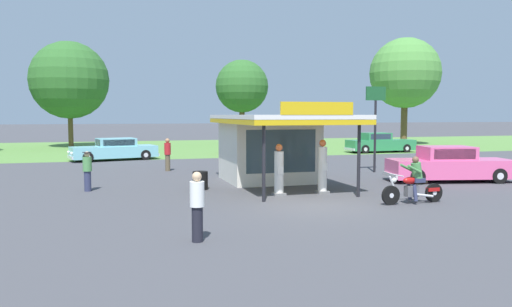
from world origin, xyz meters
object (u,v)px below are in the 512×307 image
object	(u,v)px
gas_pump_nearside	(279,172)
bystander_chatting_near_pumps	(87,170)
gas_pump_offside	(322,169)
parked_car_back_row_far_left	(114,150)
motorcycle_with_rider	(414,184)
bystander_strolling_foreground	(246,147)
featured_classic_sedan	(449,166)
bystander_leaning_by_kiosk	(168,154)
bystander_admiring_sedan	(197,205)
roadside_pole_sign	(375,113)
parked_car_second_row_spare	(380,143)
parked_car_back_row_right	(258,145)
spare_tire_stack	(200,180)

from	to	relation	value
gas_pump_nearside	bystander_chatting_near_pumps	xyz separation A→B (m)	(-6.78, 3.01, -0.04)
gas_pump_offside	parked_car_back_row_far_left	world-z (taller)	gas_pump_offside
motorcycle_with_rider	bystander_strolling_foreground	size ratio (longest dim) A/B	1.36
featured_classic_sedan	bystander_chatting_near_pumps	bearing A→B (deg)	174.38
featured_classic_sedan	bystander_leaning_by_kiosk	xyz separation A→B (m)	(-11.54, 7.61, 0.20)
parked_car_back_row_far_left	bystander_admiring_sedan	size ratio (longest dim) A/B	3.52
featured_classic_sedan	bystander_strolling_foreground	distance (m)	13.55
bystander_chatting_near_pumps	roadside_pole_sign	xyz separation A→B (m)	(13.92, 2.61, 2.20)
motorcycle_with_rider	parked_car_second_row_spare	size ratio (longest dim) A/B	0.42
gas_pump_nearside	motorcycle_with_rider	bearing A→B (deg)	-36.77
parked_car_back_row_right	bystander_admiring_sedan	world-z (taller)	bystander_admiring_sedan
gas_pump_offside	roadside_pole_sign	distance (m)	8.08
parked_car_back_row_far_left	bystander_chatting_near_pumps	world-z (taller)	bystander_chatting_near_pumps
bystander_chatting_near_pumps	spare_tire_stack	distance (m)	4.35
featured_classic_sedan	bystander_chatting_near_pumps	size ratio (longest dim) A/B	3.70
parked_car_second_row_spare	bystander_admiring_sedan	world-z (taller)	bystander_admiring_sedan
bystander_strolling_foreground	spare_tire_stack	size ratio (longest dim) A/B	2.39
motorcycle_with_rider	spare_tire_stack	bearing A→B (deg)	141.26
parked_car_back_row_right	bystander_chatting_near_pumps	world-z (taller)	bystander_chatting_near_pumps
roadside_pole_sign	gas_pump_offside	bearing A→B (deg)	-133.90
bystander_admiring_sedan	bystander_chatting_near_pumps	bearing A→B (deg)	107.68
featured_classic_sedan	parked_car_back_row_far_left	distance (m)	20.58
featured_classic_sedan	bystander_strolling_foreground	xyz separation A→B (m)	(-6.03, 12.13, 0.20)
motorcycle_with_rider	bystander_chatting_near_pumps	size ratio (longest dim) A/B	1.51
bystander_strolling_foreground	parked_car_back_row_right	bearing A→B (deg)	66.36
bystander_admiring_sedan	bystander_leaning_by_kiosk	bearing A→B (deg)	86.41
bystander_chatting_near_pumps	parked_car_back_row_right	bearing A→B (deg)	54.10
bystander_strolling_foreground	parked_car_back_row_far_left	bearing A→B (deg)	161.27
gas_pump_nearside	bystander_strolling_foreground	bearing A→B (deg)	79.74
featured_classic_sedan	parked_car_second_row_spare	bearing A→B (deg)	69.80
gas_pump_offside	roadside_pole_sign	world-z (taller)	roadside_pole_sign
spare_tire_stack	parked_car_back_row_far_left	bearing A→B (deg)	102.62
motorcycle_with_rider	parked_car_back_row_far_left	size ratio (longest dim) A/B	0.40
gas_pump_nearside	gas_pump_offside	xyz separation A→B (m)	(1.73, 0.00, 0.06)
motorcycle_with_rider	bystander_strolling_foreground	distance (m)	16.52
parked_car_second_row_spare	bystander_admiring_sedan	distance (m)	29.69
featured_classic_sedan	gas_pump_offside	bearing A→B (deg)	-167.44
parked_car_second_row_spare	parked_car_back_row_far_left	bearing A→B (deg)	-176.75
parked_car_second_row_spare	roadside_pole_sign	world-z (taller)	roadside_pole_sign
gas_pump_offside	spare_tire_stack	xyz separation A→B (m)	(-4.25, 2.23, -0.57)
parked_car_back_row_right	bystander_admiring_sedan	size ratio (longest dim) A/B	3.52
featured_classic_sedan	bystander_leaning_by_kiosk	world-z (taller)	bystander_leaning_by_kiosk
gas_pump_offside	roadside_pole_sign	size ratio (longest dim) A/B	0.46
parked_car_back_row_right	parked_car_back_row_far_left	bearing A→B (deg)	-165.83
bystander_leaning_by_kiosk	bystander_admiring_sedan	bearing A→B (deg)	-93.59
gas_pump_offside	parked_car_second_row_spare	xyz separation A→B (m)	(12.67, 17.55, -0.23)
bystander_strolling_foreground	bystander_leaning_by_kiosk	distance (m)	7.13
gas_pump_nearside	parked_car_back_row_far_left	size ratio (longest dim) A/B	0.33
gas_pump_nearside	featured_classic_sedan	distance (m)	8.63
gas_pump_offside	bystander_admiring_sedan	distance (m)	8.11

